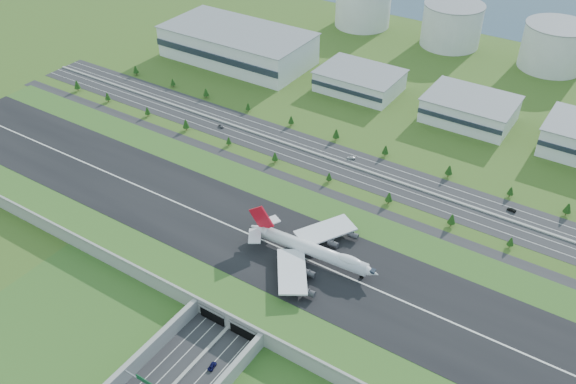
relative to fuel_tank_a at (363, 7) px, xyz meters
The scene contains 15 objects.
ground 332.88m from the fuel_tank_a, 68.84° to the right, with size 1200.00×1200.00×0.00m, color #2A4D18.
airfield_deck 332.76m from the fuel_tank_a, 68.84° to the right, with size 520.00×100.00×9.20m.
north_expressway 246.84m from the fuel_tank_a, 60.83° to the right, with size 560.00×36.00×0.12m, color #28282B.
tree_row 241.19m from the fuel_tank_a, 62.96° to the right, with size 496.24×48.67×8.39m.
hangar_west 134.72m from the fuel_tank_a, 111.80° to the right, with size 120.00×60.00×25.00m, color silver.
hangar_mid_a 134.54m from the fuel_tank_a, 63.43° to the right, with size 58.00×42.00×15.00m, color silver.
hangar_mid_b 188.43m from the fuel_tank_a, 39.61° to the right, with size 58.00×42.00×17.00m, color silver.
fuel_tank_a is the anchor object (origin of this frame).
fuel_tank_b 85.00m from the fuel_tank_a, ahead, with size 50.00×50.00×35.00m, color silver.
fuel_tank_c 170.00m from the fuel_tank_a, ahead, with size 50.00×50.00×35.00m, color silver.
boeing_747 335.45m from the fuel_tank_a, 66.79° to the right, with size 70.57×66.59×21.80m.
car_2 401.79m from the fuel_tank_a, 71.48° to the right, with size 2.32×5.03×1.40m, color #0B0C3A.
car_4 221.95m from the fuel_tank_a, 88.14° to the right, with size 1.95×4.84×1.65m, color #5C5B60.
car_5 288.43m from the fuel_tank_a, 45.72° to the right, with size 1.77×5.07×1.67m, color black.
car_7 231.26m from the fuel_tank_a, 64.22° to the right, with size 2.15×5.29×1.54m, color silver.
Camera 1 is at (122.47, -189.29, 209.86)m, focal length 38.00 mm.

